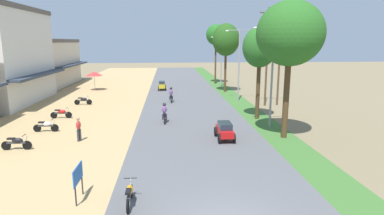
{
  "coord_description": "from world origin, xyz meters",
  "views": [
    {
      "loc": [
        -2.02,
        -9.72,
        6.55
      ],
      "look_at": [
        -0.07,
        15.19,
        1.28
      ],
      "focal_mm": 29.38,
      "sensor_mm": 36.0,
      "label": 1
    }
  ],
  "objects_px": {
    "pedestrian_on_shoulder": "(79,128)",
    "motorbike_ahead_fourth": "(171,95)",
    "streetlamp_mid": "(239,60)",
    "streetlamp_far": "(221,57)",
    "parked_motorbike_nearest": "(17,142)",
    "parked_motorbike_third": "(61,113)",
    "motorbike_ahead_second": "(129,193)",
    "median_tree_fourth": "(216,35)",
    "utility_pole_near": "(267,56)",
    "vendor_umbrella": "(94,74)",
    "streetlamp_near": "(272,70)",
    "parked_motorbike_fourth": "(83,100)",
    "car_sedan_red": "(225,130)",
    "median_tree_nearest": "(290,34)",
    "motorbike_ahead_third": "(164,113)",
    "street_signboard": "(78,177)",
    "median_tree_second": "(260,48)",
    "median_tree_third": "(226,40)",
    "utility_pole_far": "(279,61)",
    "parked_motorbike_second": "(46,125)",
    "car_hatchback_yellow": "(162,85)"
  },
  "relations": [
    {
      "from": "streetlamp_far",
      "to": "parked_motorbike_third",
      "type": "bearing_deg",
      "value": -132.73
    },
    {
      "from": "parked_motorbike_third",
      "to": "pedestrian_on_shoulder",
      "type": "height_order",
      "value": "pedestrian_on_shoulder"
    },
    {
      "from": "pedestrian_on_shoulder",
      "to": "motorbike_ahead_fourth",
      "type": "relative_size",
      "value": 0.9
    },
    {
      "from": "median_tree_nearest",
      "to": "streetlamp_near",
      "type": "distance_m",
      "value": 3.71
    },
    {
      "from": "median_tree_fourth",
      "to": "car_sedan_red",
      "type": "relative_size",
      "value": 4.02
    },
    {
      "from": "median_tree_second",
      "to": "streetlamp_near",
      "type": "xyz_separation_m",
      "value": [
        0.22,
        -2.71,
        -1.55
      ]
    },
    {
      "from": "vendor_umbrella",
      "to": "streetlamp_near",
      "type": "xyz_separation_m",
      "value": [
        17.66,
        -20.13,
        2.18
      ]
    },
    {
      "from": "parked_motorbike_nearest",
      "to": "streetlamp_mid",
      "type": "xyz_separation_m",
      "value": [
        17.03,
        15.04,
        4.01
      ]
    },
    {
      "from": "median_tree_fourth",
      "to": "motorbike_ahead_fourth",
      "type": "height_order",
      "value": "median_tree_fourth"
    },
    {
      "from": "parked_motorbike_nearest",
      "to": "streetlamp_far",
      "type": "relative_size",
      "value": 0.25
    },
    {
      "from": "street_signboard",
      "to": "motorbike_ahead_fourth",
      "type": "bearing_deg",
      "value": 79.13
    },
    {
      "from": "parked_motorbike_nearest",
      "to": "utility_pole_far",
      "type": "relative_size",
      "value": 0.2
    },
    {
      "from": "pedestrian_on_shoulder",
      "to": "streetlamp_far",
      "type": "distance_m",
      "value": 28.69
    },
    {
      "from": "median_tree_fourth",
      "to": "car_hatchback_yellow",
      "type": "relative_size",
      "value": 4.54
    },
    {
      "from": "parked_motorbike_nearest",
      "to": "median_tree_nearest",
      "type": "height_order",
      "value": "median_tree_nearest"
    },
    {
      "from": "vendor_umbrella",
      "to": "streetlamp_mid",
      "type": "relative_size",
      "value": 0.32
    },
    {
      "from": "median_tree_third",
      "to": "streetlamp_near",
      "type": "relative_size",
      "value": 1.14
    },
    {
      "from": "car_sedan_red",
      "to": "motorbike_ahead_third",
      "type": "xyz_separation_m",
      "value": [
        -4.05,
        4.84,
        0.11
      ]
    },
    {
      "from": "median_tree_fourth",
      "to": "median_tree_nearest",
      "type": "bearing_deg",
      "value": -89.11
    },
    {
      "from": "streetlamp_mid",
      "to": "streetlamp_far",
      "type": "height_order",
      "value": "streetlamp_mid"
    },
    {
      "from": "parked_motorbike_fourth",
      "to": "pedestrian_on_shoulder",
      "type": "bearing_deg",
      "value": -76.92
    },
    {
      "from": "motorbike_ahead_fourth",
      "to": "parked_motorbike_nearest",
      "type": "bearing_deg",
      "value": -123.12
    },
    {
      "from": "median_tree_second",
      "to": "motorbike_ahead_third",
      "type": "distance_m",
      "value": 9.48
    },
    {
      "from": "streetlamp_far",
      "to": "utility_pole_near",
      "type": "relative_size",
      "value": 0.74
    },
    {
      "from": "vendor_umbrella",
      "to": "streetlamp_far",
      "type": "bearing_deg",
      "value": 7.62
    },
    {
      "from": "parked_motorbike_second",
      "to": "streetlamp_mid",
      "type": "xyz_separation_m",
      "value": [
        16.72,
        11.13,
        4.01
      ]
    },
    {
      "from": "parked_motorbike_nearest",
      "to": "pedestrian_on_shoulder",
      "type": "xyz_separation_m",
      "value": [
        3.31,
        1.47,
        0.41
      ]
    },
    {
      "from": "street_signboard",
      "to": "median_tree_second",
      "type": "height_order",
      "value": "median_tree_second"
    },
    {
      "from": "median_tree_nearest",
      "to": "streetlamp_mid",
      "type": "relative_size",
      "value": 1.17
    },
    {
      "from": "parked_motorbike_nearest",
      "to": "vendor_umbrella",
      "type": "xyz_separation_m",
      "value": [
        -0.63,
        24.09,
        1.75
      ]
    },
    {
      "from": "streetlamp_near",
      "to": "utility_pole_far",
      "type": "bearing_deg",
      "value": 67.17
    },
    {
      "from": "median_tree_second",
      "to": "streetlamp_mid",
      "type": "relative_size",
      "value": 0.99
    },
    {
      "from": "parked_motorbike_third",
      "to": "motorbike_ahead_second",
      "type": "height_order",
      "value": "motorbike_ahead_second"
    },
    {
      "from": "median_tree_fourth",
      "to": "utility_pole_near",
      "type": "relative_size",
      "value": 0.93
    },
    {
      "from": "utility_pole_far",
      "to": "car_hatchback_yellow",
      "type": "height_order",
      "value": "utility_pole_far"
    },
    {
      "from": "pedestrian_on_shoulder",
      "to": "motorbike_ahead_fourth",
      "type": "distance_m",
      "value": 14.59
    },
    {
      "from": "motorbike_ahead_fourth",
      "to": "street_signboard",
      "type": "bearing_deg",
      "value": -100.87
    },
    {
      "from": "parked_motorbike_nearest",
      "to": "median_tree_third",
      "type": "height_order",
      "value": "median_tree_third"
    },
    {
      "from": "street_signboard",
      "to": "vendor_umbrella",
      "type": "bearing_deg",
      "value": 101.23
    },
    {
      "from": "parked_motorbike_second",
      "to": "parked_motorbike_fourth",
      "type": "relative_size",
      "value": 1.0
    },
    {
      "from": "pedestrian_on_shoulder",
      "to": "motorbike_ahead_second",
      "type": "xyz_separation_m",
      "value": [
        4.3,
        -8.67,
        -0.39
      ]
    },
    {
      "from": "parked_motorbike_third",
      "to": "streetlamp_far",
      "type": "xyz_separation_m",
      "value": [
        16.97,
        18.37,
        3.75
      ]
    },
    {
      "from": "median_tree_nearest",
      "to": "median_tree_fourth",
      "type": "bearing_deg",
      "value": 90.89
    },
    {
      "from": "pedestrian_on_shoulder",
      "to": "median_tree_nearest",
      "type": "bearing_deg",
      "value": -0.94
    },
    {
      "from": "median_tree_nearest",
      "to": "parked_motorbike_second",
      "type": "bearing_deg",
      "value": 171.01
    },
    {
      "from": "parked_motorbike_fourth",
      "to": "car_sedan_red",
      "type": "xyz_separation_m",
      "value": [
        12.57,
        -12.97,
        0.19
      ]
    },
    {
      "from": "street_signboard",
      "to": "median_tree_second",
      "type": "xyz_separation_m",
      "value": [
        11.33,
        13.31,
        4.93
      ]
    },
    {
      "from": "parked_motorbike_second",
      "to": "parked_motorbike_third",
      "type": "bearing_deg",
      "value": 93.39
    },
    {
      "from": "parked_motorbike_third",
      "to": "streetlamp_far",
      "type": "height_order",
      "value": "streetlamp_far"
    },
    {
      "from": "streetlamp_mid",
      "to": "utility_pole_near",
      "type": "distance_m",
      "value": 3.53
    }
  ]
}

